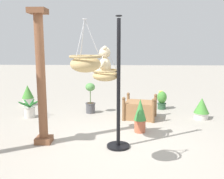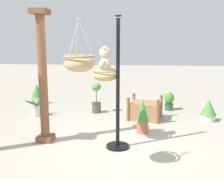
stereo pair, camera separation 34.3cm
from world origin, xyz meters
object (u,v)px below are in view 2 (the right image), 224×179
(potted_plant_flowering_red, at_px, (142,116))
(potted_plant_small_succulent, at_px, (169,101))
(potted_plant_fern_front, at_px, (36,109))
(potted_plant_broad_leaf, at_px, (208,110))
(teddy_bear, at_px, (104,62))
(hanging_basket_left_high, at_px, (79,63))
(display_pole_central, at_px, (118,109))
(hanging_basket_with_teddy, at_px, (105,75))
(potted_plant_trailing_ivy, at_px, (37,94))
(wooden_planter_box, at_px, (145,110))
(potted_plant_tall_leafy, at_px, (96,98))
(greenhouse_pillar_left, at_px, (43,80))

(potted_plant_flowering_red, bearing_deg, potted_plant_small_succulent, -21.12)
(potted_plant_fern_front, distance_m, potted_plant_broad_leaf, 4.59)
(teddy_bear, distance_m, hanging_basket_left_high, 1.26)
(display_pole_central, relative_size, potted_plant_flowering_red, 3.22)
(display_pole_central, bearing_deg, hanging_basket_left_high, 157.69)
(hanging_basket_left_high, relative_size, potted_plant_small_succulent, 1.28)
(hanging_basket_with_teddy, relative_size, teddy_bear, 1.23)
(potted_plant_flowering_red, relative_size, potted_plant_small_succulent, 1.34)
(potted_plant_fern_front, relative_size, potted_plant_flowering_red, 0.77)
(hanging_basket_left_high, bearing_deg, display_pole_central, -22.31)
(teddy_bear, xyz_separation_m, potted_plant_trailing_ivy, (3.18, 2.70, -1.28))
(wooden_planter_box, xyz_separation_m, potted_plant_tall_leafy, (0.50, 1.38, 0.17))
(hanging_basket_with_teddy, xyz_separation_m, potted_plant_tall_leafy, (2.31, 0.58, -0.96))
(greenhouse_pillar_left, distance_m, potted_plant_flowering_red, 2.26)
(potted_plant_broad_leaf, bearing_deg, hanging_basket_left_high, 139.39)
(teddy_bear, relative_size, potted_plant_tall_leafy, 0.61)
(hanging_basket_with_teddy, relative_size, wooden_planter_box, 0.68)
(potted_plant_tall_leafy, xyz_separation_m, potted_plant_small_succulent, (0.53, -2.12, -0.13))
(wooden_planter_box, xyz_separation_m, potted_plant_trailing_ivy, (1.37, 3.53, 0.09))
(greenhouse_pillar_left, bearing_deg, hanging_basket_left_high, -140.29)
(teddy_bear, relative_size, potted_plant_fern_front, 0.91)
(teddy_bear, bearing_deg, greenhouse_pillar_left, 89.32)
(potted_plant_tall_leafy, bearing_deg, potted_plant_broad_leaf, -99.34)
(greenhouse_pillar_left, distance_m, potted_plant_fern_front, 2.26)
(greenhouse_pillar_left, bearing_deg, potted_plant_trailing_ivy, 25.13)
(greenhouse_pillar_left, xyz_separation_m, potted_plant_flowering_red, (0.71, -1.97, -0.86))
(potted_plant_fern_front, bearing_deg, potted_plant_tall_leafy, -71.84)
(potted_plant_trailing_ivy, bearing_deg, hanging_basket_with_teddy, -139.40)
(potted_plant_broad_leaf, bearing_deg, potted_plant_fern_front, 90.34)
(greenhouse_pillar_left, distance_m, potted_plant_small_succulent, 4.08)
(hanging_basket_with_teddy, distance_m, potted_plant_fern_front, 3.05)
(potted_plant_small_succulent, bearing_deg, potted_plant_trailing_ivy, 85.35)
(teddy_bear, distance_m, wooden_planter_box, 2.41)
(potted_plant_trailing_ivy, bearing_deg, potted_plant_broad_leaf, -104.91)
(wooden_planter_box, relative_size, potted_plant_broad_leaf, 1.69)
(potted_plant_broad_leaf, bearing_deg, hanging_basket_with_teddy, 126.82)
(greenhouse_pillar_left, xyz_separation_m, potted_plant_broad_leaf, (1.80, -3.66, -0.97))
(potted_plant_broad_leaf, bearing_deg, potted_plant_small_succulent, 40.68)
(hanging_basket_with_teddy, relative_size, potted_plant_flowering_red, 0.86)
(potted_plant_broad_leaf, bearing_deg, display_pole_central, 132.11)
(teddy_bear, bearing_deg, hanging_basket_with_teddy, -90.00)
(display_pole_central, distance_m, potted_plant_flowering_red, 1.07)
(potted_plant_fern_front, distance_m, potted_plant_tall_leafy, 1.69)
(teddy_bear, height_order, potted_plant_flowering_red, teddy_bear)
(potted_plant_flowering_red, height_order, potted_plant_small_succulent, potted_plant_flowering_red)
(hanging_basket_left_high, bearing_deg, teddy_bear, -7.96)
(potted_plant_broad_leaf, bearing_deg, teddy_bear, 126.55)
(wooden_planter_box, distance_m, potted_plant_tall_leafy, 1.48)
(potted_plant_tall_leafy, bearing_deg, potted_plant_flowering_red, -140.41)
(potted_plant_small_succulent, bearing_deg, hanging_basket_left_high, 156.92)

